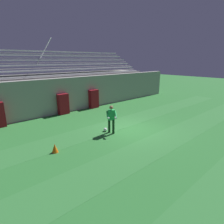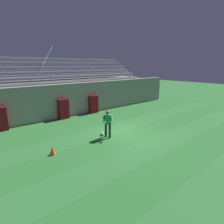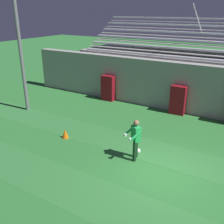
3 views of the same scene
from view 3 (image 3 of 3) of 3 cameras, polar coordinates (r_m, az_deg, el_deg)
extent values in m
plane|color=#2D7533|center=(9.85, 11.28, -13.15)|extent=(80.00, 80.00, 0.00)
cube|color=#337A38|center=(8.14, 5.07, -21.39)|extent=(28.00, 1.84, 0.01)
cube|color=#337A38|center=(10.94, 13.80, -9.55)|extent=(28.00, 1.84, 0.01)
cube|color=#999691|center=(15.05, 20.44, 4.20)|extent=(24.00, 0.60, 2.80)
cube|color=maroon|center=(15.03, 14.16, 2.53)|extent=(0.84, 0.44, 1.62)
cube|color=maroon|center=(16.84, -0.85, 5.23)|extent=(0.84, 0.44, 1.62)
cube|color=#999691|center=(17.61, 22.30, 6.51)|extent=(18.00, 4.60, 2.90)
cube|color=silver|center=(15.43, 21.78, 10.38)|extent=(17.10, 0.36, 0.10)
cube|color=#999691|center=(15.27, 21.52, 9.43)|extent=(17.10, 0.60, 0.04)
cube|color=silver|center=(16.05, 22.45, 12.13)|extent=(17.10, 0.36, 0.10)
cube|color=#999691|center=(15.89, 22.21, 11.23)|extent=(17.10, 0.60, 0.04)
cube|color=silver|center=(16.69, 23.08, 13.74)|extent=(17.10, 0.36, 0.10)
cube|color=#999691|center=(16.52, 22.85, 12.90)|extent=(17.10, 0.60, 0.04)
cylinder|color=silver|center=(17.00, 18.40, 18.03)|extent=(0.06, 3.33, 2.05)
cylinder|color=slate|center=(15.29, -19.73, 15.90)|extent=(0.20, 0.20, 8.70)
cylinder|color=#143319|center=(10.24, 4.91, -8.59)|extent=(0.19, 0.19, 0.82)
cylinder|color=#143319|center=(10.50, 5.28, -7.80)|extent=(0.19, 0.19, 0.82)
cube|color=green|center=(10.04, 5.23, -4.67)|extent=(0.45, 0.41, 0.60)
sphere|color=brown|center=(9.85, 5.32, -2.37)|extent=(0.22, 0.22, 0.22)
cylinder|color=green|center=(9.77, 5.22, -5.12)|extent=(0.34, 0.45, 0.37)
cylinder|color=green|center=(10.14, 3.88, -4.02)|extent=(0.34, 0.45, 0.37)
cube|color=silver|center=(9.77, 4.06, -5.94)|extent=(0.15, 0.15, 0.08)
cube|color=silver|center=(10.08, 2.96, -4.99)|extent=(0.15, 0.15, 0.08)
sphere|color=white|center=(10.90, 5.65, -8.43)|extent=(0.22, 0.22, 0.22)
cone|color=orange|center=(12.22, -10.16, -4.66)|extent=(0.30, 0.30, 0.42)
camera|label=1|loc=(10.85, -56.23, 4.98)|focal=30.00mm
camera|label=2|loc=(10.80, -59.62, 4.42)|focal=30.00mm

